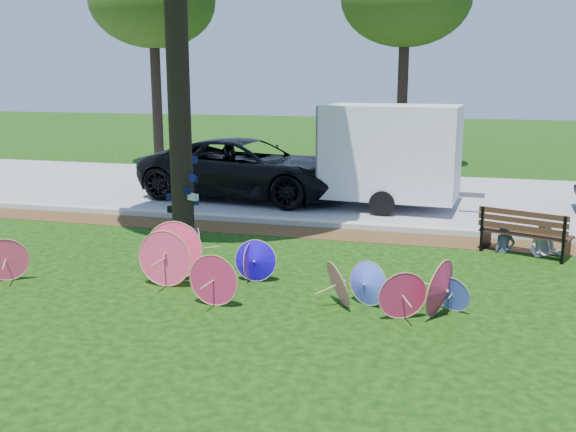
{
  "coord_description": "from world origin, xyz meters",
  "views": [
    {
      "loc": [
        3.3,
        -8.24,
        3.2
      ],
      "look_at": [
        0.5,
        2.0,
        0.9
      ],
      "focal_mm": 40.0,
      "sensor_mm": 36.0,
      "label": 1
    }
  ],
  "objects_px": {
    "parasol_pile": "(235,264)",
    "person_right": "(547,222)",
    "cargo_trailer": "(392,151)",
    "park_bench": "(526,232)",
    "person_left": "(506,225)",
    "black_van": "(247,169)"
  },
  "relations": [
    {
      "from": "person_left",
      "to": "parasol_pile",
      "type": "bearing_deg",
      "value": -158.92
    },
    {
      "from": "parasol_pile",
      "to": "cargo_trailer",
      "type": "relative_size",
      "value": 2.36
    },
    {
      "from": "parasol_pile",
      "to": "park_bench",
      "type": "height_order",
      "value": "parasol_pile"
    },
    {
      "from": "black_van",
      "to": "person_left",
      "type": "distance_m",
      "value": 7.55
    },
    {
      "from": "person_left",
      "to": "park_bench",
      "type": "bearing_deg",
      "value": -25.72
    },
    {
      "from": "cargo_trailer",
      "to": "person_left",
      "type": "distance_m",
      "value": 4.51
    },
    {
      "from": "parasol_pile",
      "to": "person_left",
      "type": "distance_m",
      "value": 5.31
    },
    {
      "from": "black_van",
      "to": "parasol_pile",
      "type": "bearing_deg",
      "value": -156.51
    },
    {
      "from": "black_van",
      "to": "person_left",
      "type": "height_order",
      "value": "black_van"
    },
    {
      "from": "person_left",
      "to": "person_right",
      "type": "distance_m",
      "value": 0.71
    },
    {
      "from": "parasol_pile",
      "to": "person_right",
      "type": "relative_size",
      "value": 6.01
    },
    {
      "from": "person_left",
      "to": "person_right",
      "type": "xyz_separation_m",
      "value": [
        0.7,
        0.0,
        0.11
      ]
    },
    {
      "from": "parasol_pile",
      "to": "black_van",
      "type": "xyz_separation_m",
      "value": [
        -2.28,
        7.27,
        0.41
      ]
    },
    {
      "from": "parasol_pile",
      "to": "cargo_trailer",
      "type": "xyz_separation_m",
      "value": [
        1.6,
        6.93,
        1.04
      ]
    },
    {
      "from": "parasol_pile",
      "to": "person_right",
      "type": "distance_m",
      "value": 5.87
    },
    {
      "from": "black_van",
      "to": "park_bench",
      "type": "bearing_deg",
      "value": -114.54
    },
    {
      "from": "parasol_pile",
      "to": "park_bench",
      "type": "bearing_deg",
      "value": 36.01
    },
    {
      "from": "cargo_trailer",
      "to": "park_bench",
      "type": "distance_m",
      "value": 4.77
    },
    {
      "from": "park_bench",
      "to": "person_left",
      "type": "distance_m",
      "value": 0.37
    },
    {
      "from": "parasol_pile",
      "to": "person_left",
      "type": "xyz_separation_m",
      "value": [
        4.14,
        3.31,
        0.14
      ]
    },
    {
      "from": "cargo_trailer",
      "to": "park_bench",
      "type": "xyz_separation_m",
      "value": [
        2.89,
        -3.67,
        -1.0
      ]
    },
    {
      "from": "park_bench",
      "to": "person_right",
      "type": "height_order",
      "value": "person_right"
    }
  ]
}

